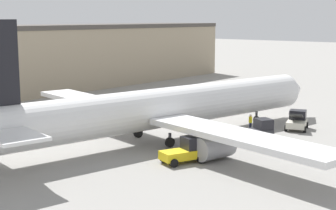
{
  "coord_description": "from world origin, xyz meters",
  "views": [
    {
      "loc": [
        -37.47,
        -30.63,
        11.64
      ],
      "look_at": [
        0.0,
        0.0,
        3.37
      ],
      "focal_mm": 55.0,
      "sensor_mm": 36.0,
      "label": 1
    }
  ],
  "objects_px": {
    "airplane": "(160,109)",
    "ground_crew_worker": "(250,122)",
    "pushback_tug": "(258,130)",
    "baggage_tug": "(186,151)",
    "belt_loader_truck": "(297,120)"
  },
  "relations": [
    {
      "from": "ground_crew_worker",
      "to": "pushback_tug",
      "type": "height_order",
      "value": "pushback_tug"
    },
    {
      "from": "baggage_tug",
      "to": "pushback_tug",
      "type": "height_order",
      "value": "baggage_tug"
    },
    {
      "from": "ground_crew_worker",
      "to": "airplane",
      "type": "bearing_deg",
      "value": 86.23
    },
    {
      "from": "airplane",
      "to": "baggage_tug",
      "type": "height_order",
      "value": "airplane"
    },
    {
      "from": "belt_loader_truck",
      "to": "baggage_tug",
      "type": "bearing_deg",
      "value": 155.81
    },
    {
      "from": "belt_loader_truck",
      "to": "ground_crew_worker",
      "type": "bearing_deg",
      "value": 114.83
    },
    {
      "from": "ground_crew_worker",
      "to": "belt_loader_truck",
      "type": "distance_m",
      "value": 4.99
    },
    {
      "from": "ground_crew_worker",
      "to": "belt_loader_truck",
      "type": "xyz_separation_m",
      "value": [
        3.47,
        -3.58,
        0.06
      ]
    },
    {
      "from": "ground_crew_worker",
      "to": "baggage_tug",
      "type": "height_order",
      "value": "baggage_tug"
    },
    {
      "from": "belt_loader_truck",
      "to": "airplane",
      "type": "bearing_deg",
      "value": 130.02
    },
    {
      "from": "airplane",
      "to": "ground_crew_worker",
      "type": "distance_m",
      "value": 10.79
    },
    {
      "from": "airplane",
      "to": "belt_loader_truck",
      "type": "distance_m",
      "value": 15.44
    },
    {
      "from": "ground_crew_worker",
      "to": "baggage_tug",
      "type": "relative_size",
      "value": 0.42
    },
    {
      "from": "airplane",
      "to": "ground_crew_worker",
      "type": "relative_size",
      "value": 25.74
    },
    {
      "from": "pushback_tug",
      "to": "baggage_tug",
      "type": "bearing_deg",
      "value": -152.86
    }
  ]
}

